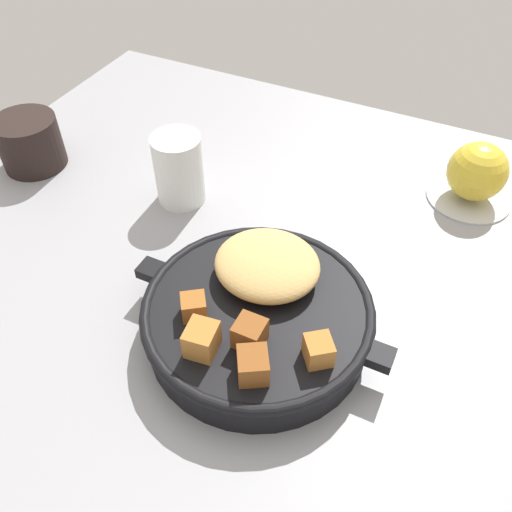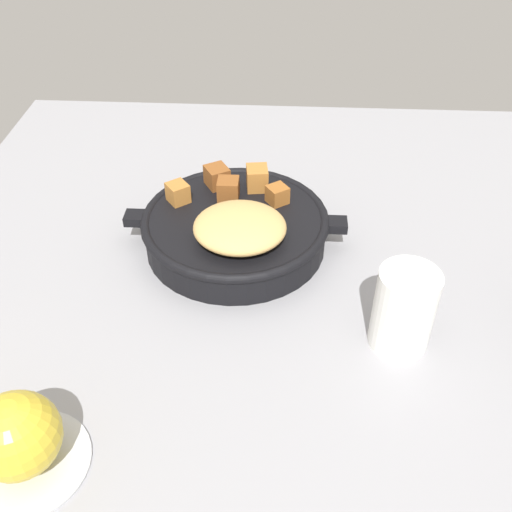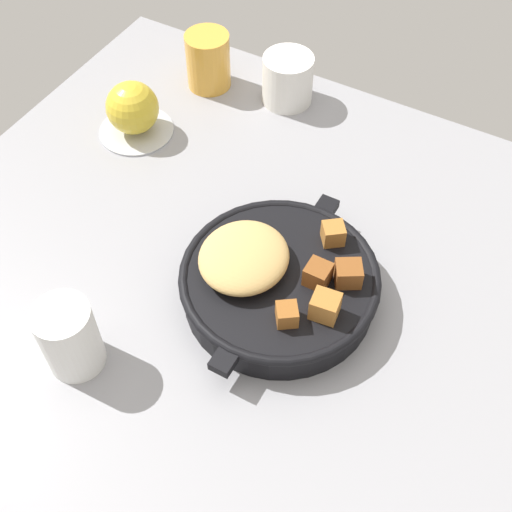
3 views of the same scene
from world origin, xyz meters
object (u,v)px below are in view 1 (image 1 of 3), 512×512
Objects in this scene: red_apple at (477,171)px; white_creamer_pitcher at (179,169)px; cast_iron_skillet at (258,312)px; coffee_mug_dark at (30,143)px.

white_creamer_pitcher is at bearing -154.30° from red_apple.
cast_iron_skillet is 3.68× the size of red_apple.
cast_iron_skillet reaches higher than coffee_mug_dark.
red_apple is at bearing 25.70° from white_creamer_pitcher.
cast_iron_skillet is 3.22× the size of coffee_mug_dark.
white_creamer_pitcher is 1.08× the size of coffee_mug_dark.
white_creamer_pitcher is (-34.08, -16.40, 0.29)cm from red_apple.
white_creamer_pitcher reaches higher than red_apple.
coffee_mug_dark is at bearing 162.82° from cast_iron_skillet.
red_apple is 0.81× the size of white_creamer_pitcher.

